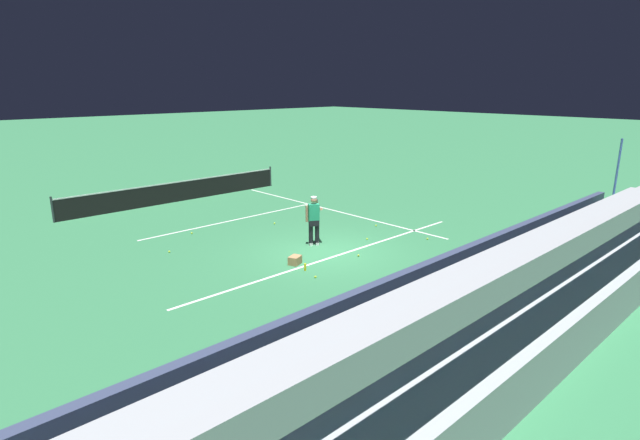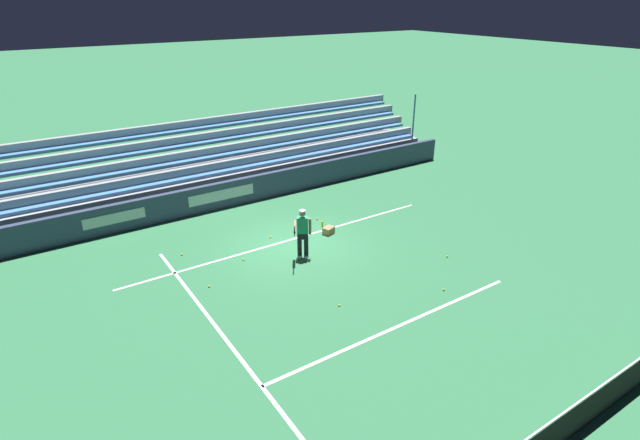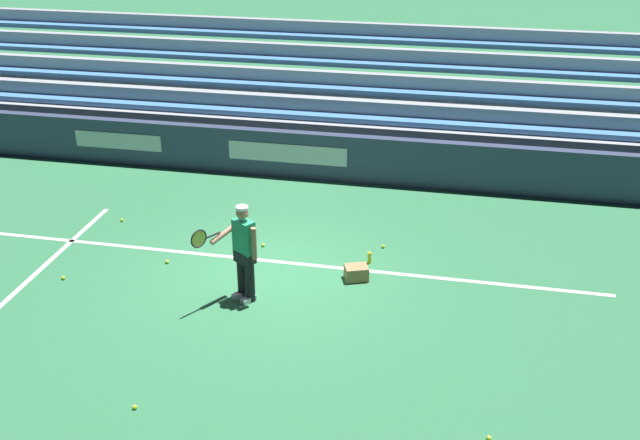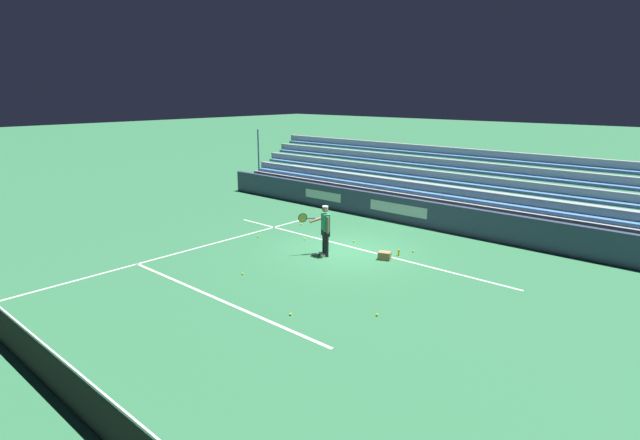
{
  "view_description": "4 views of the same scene",
  "coord_description": "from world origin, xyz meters",
  "px_view_note": "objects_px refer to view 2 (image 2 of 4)",
  "views": [
    {
      "loc": [
        -10.98,
        -11.27,
        5.37
      ],
      "look_at": [
        0.5,
        0.89,
        0.82
      ],
      "focal_mm": 28.0,
      "sensor_mm": 36.0,
      "label": 1
    },
    {
      "loc": [
        7.78,
        13.47,
        8.1
      ],
      "look_at": [
        -0.23,
        1.3,
        1.45
      ],
      "focal_mm": 28.0,
      "sensor_mm": 36.0,
      "label": 2
    },
    {
      "loc": [
        -3.26,
        11.21,
        6.71
      ],
      "look_at": [
        -1.08,
        0.63,
        1.49
      ],
      "focal_mm": 42.0,
      "sensor_mm": 36.0,
      "label": 3
    },
    {
      "loc": [
        -10.36,
        12.92,
        5.36
      ],
      "look_at": [
        -0.28,
        1.6,
        1.46
      ],
      "focal_mm": 28.0,
      "sensor_mm": 36.0,
      "label": 4
    }
  ],
  "objects_px": {
    "tennis_ball_by_box": "(444,290)",
    "tennis_ball_on_baseline": "(271,237)",
    "tennis_ball_toward_net": "(339,305)",
    "water_bottle": "(322,224)",
    "tennis_ball_far_left": "(209,286)",
    "tennis_ball_midcourt": "(243,260)",
    "tennis_net": "(563,428)",
    "ball_box_cardboard": "(329,230)",
    "tennis_ball_far_right": "(447,256)",
    "tennis_ball_stray_back": "(182,255)",
    "tennis_ball_near_player": "(317,219)",
    "tennis_player": "(302,233)"
  },
  "relations": [
    {
      "from": "ball_box_cardboard",
      "to": "tennis_ball_far_right",
      "type": "height_order",
      "value": "ball_box_cardboard"
    },
    {
      "from": "water_bottle",
      "to": "tennis_net",
      "type": "distance_m",
      "value": 11.08
    },
    {
      "from": "tennis_ball_stray_back",
      "to": "tennis_net",
      "type": "relative_size",
      "value": 0.01
    },
    {
      "from": "tennis_ball_far_left",
      "to": "tennis_ball_by_box",
      "type": "xyz_separation_m",
      "value": [
        -5.79,
        4.03,
        0.0
      ]
    },
    {
      "from": "tennis_ball_midcourt",
      "to": "tennis_ball_by_box",
      "type": "relative_size",
      "value": 1.0
    },
    {
      "from": "tennis_ball_toward_net",
      "to": "tennis_ball_midcourt",
      "type": "distance_m",
      "value": 4.07
    },
    {
      "from": "tennis_ball_by_box",
      "to": "tennis_ball_on_baseline",
      "type": "bearing_deg",
      "value": -66.01
    },
    {
      "from": "tennis_ball_by_box",
      "to": "tennis_net",
      "type": "height_order",
      "value": "tennis_net"
    },
    {
      "from": "tennis_ball_toward_net",
      "to": "tennis_ball_stray_back",
      "type": "distance_m",
      "value": 6.03
    },
    {
      "from": "tennis_player",
      "to": "ball_box_cardboard",
      "type": "bearing_deg",
      "value": -149.68
    },
    {
      "from": "tennis_ball_far_right",
      "to": "tennis_ball_on_baseline",
      "type": "relative_size",
      "value": 1.0
    },
    {
      "from": "tennis_ball_far_right",
      "to": "tennis_ball_midcourt",
      "type": "distance_m",
      "value": 6.83
    },
    {
      "from": "tennis_player",
      "to": "tennis_ball_by_box",
      "type": "bearing_deg",
      "value": 120.88
    },
    {
      "from": "tennis_ball_stray_back",
      "to": "tennis_net",
      "type": "xyz_separation_m",
      "value": [
        -3.53,
        11.66,
        0.46
      ]
    },
    {
      "from": "tennis_ball_by_box",
      "to": "tennis_ball_on_baseline",
      "type": "distance_m",
      "value": 6.52
    },
    {
      "from": "tennis_ball_midcourt",
      "to": "tennis_net",
      "type": "xyz_separation_m",
      "value": [
        -1.94,
        10.18,
        0.46
      ]
    },
    {
      "from": "tennis_ball_on_baseline",
      "to": "tennis_ball_stray_back",
      "type": "height_order",
      "value": "same"
    },
    {
      "from": "tennis_ball_far_right",
      "to": "tennis_ball_stray_back",
      "type": "bearing_deg",
      "value": -34.16
    },
    {
      "from": "tennis_ball_by_box",
      "to": "water_bottle",
      "type": "xyz_separation_m",
      "value": [
        0.56,
        -5.72,
        0.08
      ]
    },
    {
      "from": "tennis_ball_far_right",
      "to": "tennis_ball_by_box",
      "type": "bearing_deg",
      "value": 40.92
    },
    {
      "from": "tennis_ball_by_box",
      "to": "tennis_ball_near_player",
      "type": "xyz_separation_m",
      "value": [
        0.38,
        -6.37,
        0.0
      ]
    },
    {
      "from": "tennis_ball_far_left",
      "to": "tennis_ball_toward_net",
      "type": "relative_size",
      "value": 1.0
    },
    {
      "from": "tennis_ball_toward_net",
      "to": "tennis_ball_midcourt",
      "type": "relative_size",
      "value": 1.0
    },
    {
      "from": "tennis_ball_by_box",
      "to": "tennis_ball_stray_back",
      "type": "height_order",
      "value": "same"
    },
    {
      "from": "tennis_net",
      "to": "tennis_ball_near_player",
      "type": "bearing_deg",
      "value": -99.24
    },
    {
      "from": "tennis_ball_toward_net",
      "to": "tennis_ball_by_box",
      "type": "xyz_separation_m",
      "value": [
        -3.08,
        1.05,
        0.0
      ]
    },
    {
      "from": "tennis_player",
      "to": "tennis_ball_near_player",
      "type": "relative_size",
      "value": 25.98
    },
    {
      "from": "tennis_ball_on_baseline",
      "to": "tennis_ball_by_box",
      "type": "bearing_deg",
      "value": 113.99
    },
    {
      "from": "tennis_ball_far_right",
      "to": "tennis_ball_by_box",
      "type": "xyz_separation_m",
      "value": [
        1.62,
        1.4,
        0.0
      ]
    },
    {
      "from": "tennis_ball_midcourt",
      "to": "tennis_ball_by_box",
      "type": "xyz_separation_m",
      "value": [
        -4.21,
        4.96,
        0.0
      ]
    },
    {
      "from": "tennis_ball_stray_back",
      "to": "tennis_ball_near_player",
      "type": "height_order",
      "value": "same"
    },
    {
      "from": "tennis_ball_toward_net",
      "to": "tennis_ball_midcourt",
      "type": "xyz_separation_m",
      "value": [
        1.12,
        -3.91,
        0.0
      ]
    },
    {
      "from": "tennis_ball_near_player",
      "to": "water_bottle",
      "type": "relative_size",
      "value": 0.3
    },
    {
      "from": "water_bottle",
      "to": "ball_box_cardboard",
      "type": "bearing_deg",
      "value": 77.28
    },
    {
      "from": "tennis_ball_on_baseline",
      "to": "water_bottle",
      "type": "height_order",
      "value": "water_bottle"
    },
    {
      "from": "tennis_ball_stray_back",
      "to": "tennis_ball_far_right",
      "type": "bearing_deg",
      "value": 145.84
    },
    {
      "from": "tennis_ball_toward_net",
      "to": "water_bottle",
      "type": "bearing_deg",
      "value": -118.39
    },
    {
      "from": "ball_box_cardboard",
      "to": "water_bottle",
      "type": "distance_m",
      "value": 0.65
    },
    {
      "from": "tennis_player",
      "to": "tennis_ball_stray_back",
      "type": "xyz_separation_m",
      "value": [
        3.36,
        -2.36,
        -0.86
      ]
    },
    {
      "from": "tennis_ball_far_right",
      "to": "tennis_ball_toward_net",
      "type": "xyz_separation_m",
      "value": [
        4.7,
        0.36,
        0.0
      ]
    },
    {
      "from": "tennis_ball_by_box",
      "to": "tennis_ball_on_baseline",
      "type": "relative_size",
      "value": 1.0
    },
    {
      "from": "water_bottle",
      "to": "tennis_ball_by_box",
      "type": "bearing_deg",
      "value": 95.55
    },
    {
      "from": "tennis_ball_stray_back",
      "to": "tennis_player",
      "type": "bearing_deg",
      "value": 144.89
    },
    {
      "from": "tennis_ball_toward_net",
      "to": "tennis_ball_by_box",
      "type": "height_order",
      "value": "same"
    },
    {
      "from": "tennis_ball_midcourt",
      "to": "tennis_ball_stray_back",
      "type": "bearing_deg",
      "value": -42.87
    },
    {
      "from": "tennis_ball_far_right",
      "to": "water_bottle",
      "type": "relative_size",
      "value": 0.3
    },
    {
      "from": "tennis_ball_far_right",
      "to": "tennis_net",
      "type": "distance_m",
      "value": 7.69
    },
    {
      "from": "tennis_ball_on_baseline",
      "to": "tennis_net",
      "type": "bearing_deg",
      "value": 91.98
    },
    {
      "from": "tennis_ball_toward_net",
      "to": "tennis_net",
      "type": "relative_size",
      "value": 0.01
    },
    {
      "from": "tennis_ball_stray_back",
      "to": "water_bottle",
      "type": "distance_m",
      "value": 5.29
    }
  ]
}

